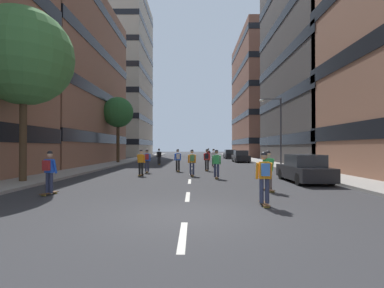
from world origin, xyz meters
name	(u,v)px	position (x,y,z in m)	size (l,w,h in m)	color
ground_plane	(192,162)	(0.00, 29.16, 0.00)	(174.97, 174.97, 0.00)	#333335
sidewalk_left	(130,160)	(-8.81, 32.81, 0.07)	(2.64, 80.19, 0.14)	#9E9991
sidewalk_right	(254,160)	(8.81, 32.81, 0.07)	(2.64, 80.19, 0.14)	#9E9991
lane_markings	(192,162)	(0.00, 30.50, 0.00)	(0.16, 67.20, 0.01)	silver
building_left_mid	(46,79)	(-16.96, 25.08, 9.89)	(13.78, 21.47, 19.59)	#9E6B51
building_left_far	(116,77)	(-16.96, 55.28, 17.36)	(13.78, 18.39, 34.53)	#B2A893
building_right_mid	(339,44)	(16.96, 25.08, 13.86)	(13.78, 19.74, 27.53)	#4C4744
building_right_far	(270,97)	(16.96, 55.28, 13.06)	(13.78, 23.30, 25.94)	brown
parked_car_near	(241,157)	(6.29, 29.14, 0.70)	(1.82, 4.40, 1.52)	black
parked_car_mid	(304,169)	(6.29, 7.65, 0.70)	(1.82, 4.40, 1.52)	black
parked_car_far	(230,154)	(6.29, 40.42, 0.70)	(1.82, 4.40, 1.52)	black
street_tree_near	(118,113)	(-8.81, 26.16, 6.06)	(3.61, 3.61, 7.77)	#4C3823
street_tree_mid	(24,57)	(-8.81, 6.98, 6.73)	(5.14, 5.14, 9.18)	#4C3823
streetlamp_right	(277,124)	(8.18, 19.40, 4.14)	(2.13, 0.30, 6.50)	#3F3F44
skater_0	(141,161)	(-3.32, 11.15, 0.98)	(0.55, 0.92, 1.78)	brown
skater_1	(207,158)	(1.29, 15.13, 1.02)	(0.56, 0.92, 1.78)	brown
skater_2	(208,154)	(2.26, 32.03, 1.02)	(0.57, 0.92, 1.78)	brown
skater_3	(192,161)	(0.11, 10.97, 1.02)	(0.55, 0.91, 1.78)	brown
skater_4	(159,156)	(-3.59, 23.51, 0.98)	(0.57, 0.92, 1.78)	brown
skater_5	(178,159)	(-1.03, 14.57, 1.02)	(0.57, 0.92, 1.78)	brown
skater_6	(217,162)	(1.63, 9.45, 0.98)	(0.55, 0.91, 1.78)	brown
skater_7	(268,169)	(3.47, 4.32, 0.98)	(0.57, 0.92, 1.78)	brown
skater_8	(49,170)	(-5.58, 3.31, 1.02)	(0.57, 0.92, 1.78)	brown
skater_9	(214,157)	(2.15, 19.78, 1.02)	(0.54, 0.91, 1.78)	brown
skater_10	(147,159)	(-3.29, 13.45, 1.02)	(0.56, 0.92, 1.78)	brown
skater_11	(264,175)	(2.54, 1.19, 1.02)	(0.54, 0.91, 1.78)	brown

